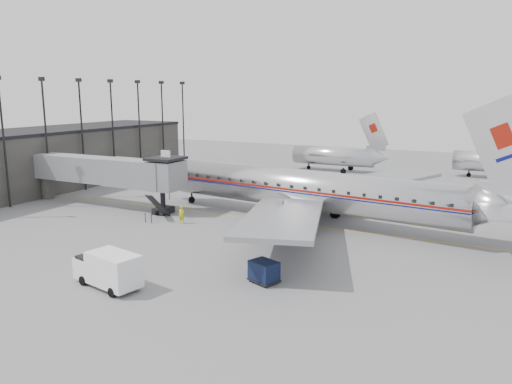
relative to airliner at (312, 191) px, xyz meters
The scene contains 12 objects.
ground 10.78m from the airliner, 131.82° to the right, with size 160.00×160.00×0.00m, color slate.
terminal 40.91m from the airliner, behind, with size 12.00×46.00×8.00m, color #353330.
apron_line 5.34m from the airliner, 156.88° to the right, with size 0.15×60.00×0.01m, color gold.
jet_bridge 23.84m from the airliner, behind, with size 21.00×6.20×7.10m.
floodlight_masts 35.11m from the airliner, behind, with size 0.90×42.25×15.25m.
distant_aircraft_near 35.44m from the airliner, 104.09° to the left, with size 16.39×3.20×10.26m.
distant_aircraft_mid 42.12m from the airliner, 65.64° to the left, with size 16.39×3.20×10.26m.
airliner is the anchor object (origin of this frame).
service_van 24.17m from the airliner, 105.36° to the right, with size 5.72×3.14×2.55m.
baggage_cart_navy 18.07m from the airliner, 80.30° to the right, with size 2.44×2.17×1.59m.
baggage_cart_white 6.22m from the airliner, 78.30° to the right, with size 2.61×2.16×1.84m.
ramp_worker 13.75m from the airliner, 150.27° to the right, with size 0.69×0.45×1.88m, color gold.
Camera 1 is at (24.51, -40.39, 13.36)m, focal length 35.00 mm.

